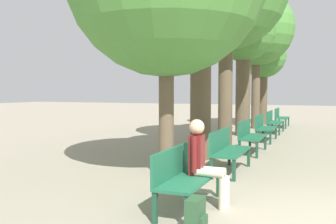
{
  "coord_description": "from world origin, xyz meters",
  "views": [
    {
      "loc": [
        -0.07,
        -4.84,
        1.67
      ],
      "look_at": [
        -3.64,
        3.76,
        1.13
      ],
      "focal_mm": 40.0,
      "sensor_mm": 36.0,
      "label": 1
    }
  ],
  "objects": [
    {
      "name": "tree_row_3",
      "position": [
        -2.82,
        9.01,
        3.76
      ],
      "size": [
        2.33,
        2.33,
        5.09
      ],
      "color": "brown",
      "rests_on": "ground_plane"
    },
    {
      "name": "bench_row_5",
      "position": [
        -1.87,
        12.83,
        0.5
      ],
      "size": [
        0.52,
        1.55,
        0.87
      ],
      "color": "#1E6042",
      "rests_on": "ground_plane"
    },
    {
      "name": "tree_row_1",
      "position": [
        -2.82,
        3.84,
        3.64
      ],
      "size": [
        2.46,
        2.46,
        4.98
      ],
      "color": "brown",
      "rests_on": "ground_plane"
    },
    {
      "name": "bench_row_4",
      "position": [
        -1.87,
        10.28,
        0.5
      ],
      "size": [
        0.52,
        1.55,
        0.87
      ],
      "color": "#1E6042",
      "rests_on": "ground_plane"
    },
    {
      "name": "tree_row_4",
      "position": [
        -2.82,
        11.85,
        4.35
      ],
      "size": [
        3.24,
        3.24,
        6.0
      ],
      "color": "brown",
      "rests_on": "ground_plane"
    },
    {
      "name": "backpack",
      "position": [
        -1.37,
        -0.89,
        0.22
      ],
      "size": [
        0.2,
        0.3,
        0.46
      ],
      "color": "#284C2D",
      "rests_on": "ground_plane"
    },
    {
      "name": "tree_row_5",
      "position": [
        -2.82,
        13.91,
        3.3
      ],
      "size": [
        2.21,
        2.21,
        4.5
      ],
      "color": "brown",
      "rests_on": "ground_plane"
    },
    {
      "name": "bench_row_1",
      "position": [
        -1.87,
        2.62,
        0.5
      ],
      "size": [
        0.52,
        1.55,
        0.87
      ],
      "color": "#1E6042",
      "rests_on": "ground_plane"
    },
    {
      "name": "bench_row_0",
      "position": [
        -1.87,
        0.07,
        0.5
      ],
      "size": [
        0.52,
        1.55,
        0.87
      ],
      "color": "#1E6042",
      "rests_on": "ground_plane"
    },
    {
      "name": "person_seated",
      "position": [
        -1.63,
        0.27,
        0.67
      ],
      "size": [
        0.58,
        0.33,
        1.26
      ],
      "color": "beige",
      "rests_on": "ground_plane"
    },
    {
      "name": "bench_row_2",
      "position": [
        -1.87,
        5.17,
        0.5
      ],
      "size": [
        0.52,
        1.55,
        0.87
      ],
      "color": "#1E6042",
      "rests_on": "ground_plane"
    },
    {
      "name": "bench_row_3",
      "position": [
        -1.87,
        7.73,
        0.5
      ],
      "size": [
        0.52,
        1.55,
        0.87
      ],
      "color": "#1E6042",
      "rests_on": "ground_plane"
    }
  ]
}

